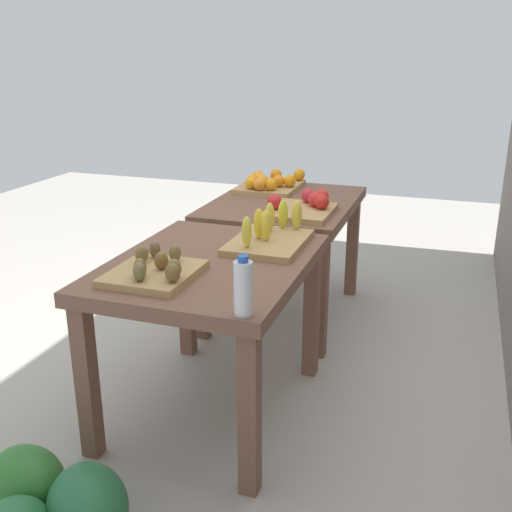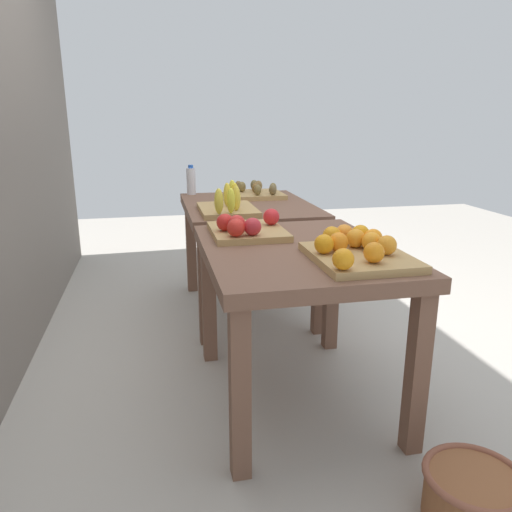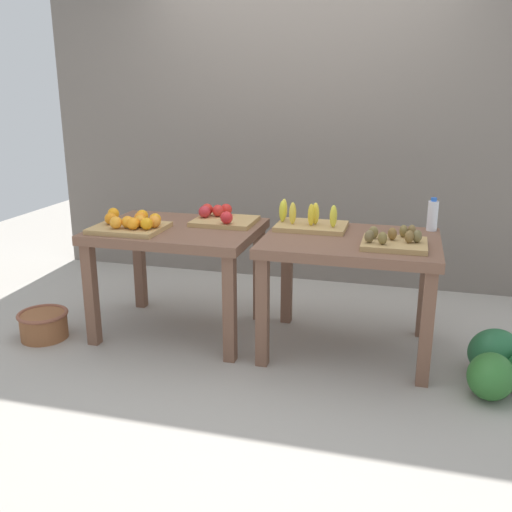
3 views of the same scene
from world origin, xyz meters
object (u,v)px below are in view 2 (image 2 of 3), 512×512
apple_bin (246,228)px  water_bottle (191,181)px  banana_crate (228,206)px  watermelon_pile (254,254)px  orange_bin (357,249)px  wicker_basket (473,496)px  kiwi_bin (258,192)px  display_table_right (248,220)px  display_table_left (297,270)px

apple_bin → water_bottle: (1.34, 0.14, 0.06)m
apple_bin → banana_crate: 0.59m
banana_crate → watermelon_pile: 1.41m
orange_bin → water_bottle: (1.82, 0.49, 0.06)m
apple_bin → wicker_basket: apple_bin is taller
orange_bin → kiwi_bin: orange_bin is taller
display_table_right → banana_crate: banana_crate is taller
water_bottle → wicker_basket: water_bottle is taller
water_bottle → kiwi_bin: bearing=-115.6°
orange_bin → display_table_left: bearing=35.6°
orange_bin → banana_crate: banana_crate is taller
kiwi_bin → water_bottle: water_bottle is taller
water_bottle → watermelon_pile: size_ratio=0.31×
orange_bin → kiwi_bin: bearing=1.6°
apple_bin → display_table_right: bearing=-11.5°
apple_bin → watermelon_pile: 1.93m
orange_bin → banana_crate: (1.07, 0.34, -0.00)m
display_table_right → watermelon_pile: 1.05m
apple_bin → water_bottle: water_bottle is taller
orange_bin → banana_crate: 1.12m
banana_crate → kiwi_bin: size_ratio=1.24×
water_bottle → wicker_basket: bearing=-164.5°
wicker_basket → banana_crate: bearing=17.5°
apple_bin → wicker_basket: (-1.07, -0.53, -0.67)m
display_table_right → orange_bin: size_ratio=2.30×
apple_bin → banana_crate: size_ratio=0.92×
water_bottle → watermelon_pile: bearing=-52.0°
kiwi_bin → watermelon_pile: bearing=-9.5°
display_table_right → orange_bin: 1.37m
watermelon_pile → wicker_basket: 2.85m
banana_crate → wicker_basket: size_ratio=1.37×
display_table_left → kiwi_bin: (1.37, -0.12, 0.14)m
orange_bin → banana_crate: bearing=17.7°
kiwi_bin → watermelon_pile: 0.91m
display_table_right → wicker_basket: 2.05m
apple_bin → kiwi_bin: size_ratio=1.14×
watermelon_pile → banana_crate: bearing=161.2°
banana_crate → water_bottle: bearing=11.2°
display_table_left → display_table_right: 1.12m
apple_bin → display_table_left: bearing=-143.8°
kiwi_bin → display_table_left: bearing=174.9°
apple_bin → water_bottle: bearing=6.1°
watermelon_pile → apple_bin: bearing=167.0°
kiwi_bin → wicker_basket: 2.31m
display_table_left → watermelon_pile: size_ratio=1.54×
water_bottle → display_table_right: bearing=-145.5°
apple_bin → watermelon_pile: apple_bin is taller
orange_bin → watermelon_pile: (2.25, -0.06, -0.64)m
orange_bin → wicker_basket: size_ratio=1.39×
kiwi_bin → apple_bin: bearing=165.1°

